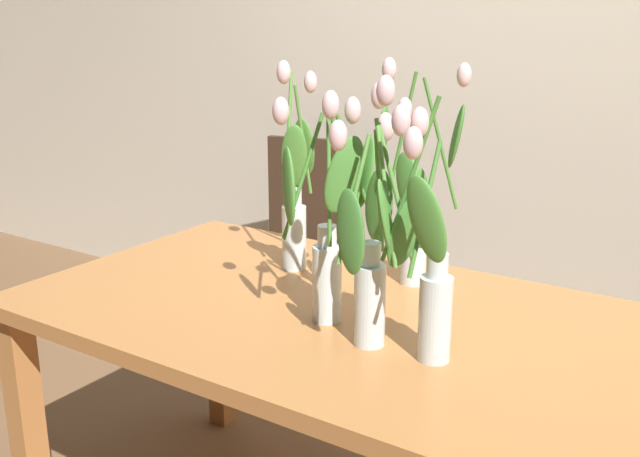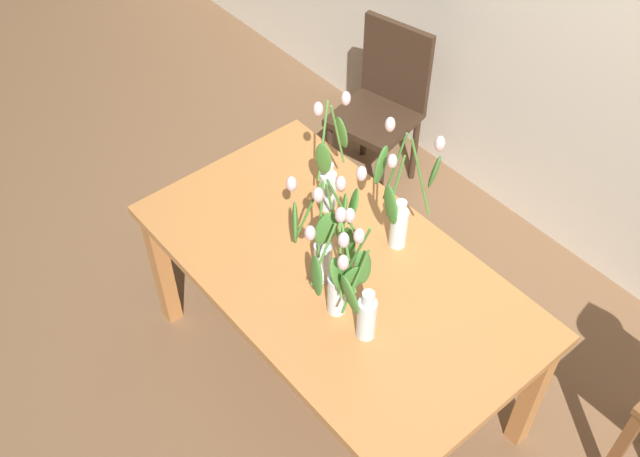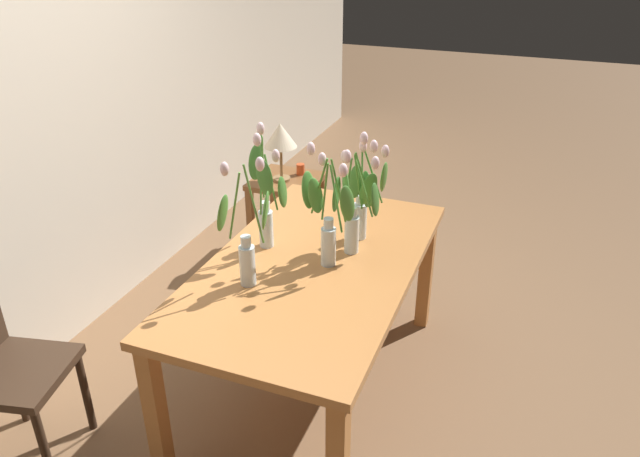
% 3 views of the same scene
% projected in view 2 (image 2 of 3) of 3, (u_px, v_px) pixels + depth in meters
% --- Properties ---
extents(ground_plane, '(18.00, 18.00, 0.00)m').
position_uv_depth(ground_plane, '(333.00, 371.00, 3.35)').
color(ground_plane, brown).
extents(dining_table, '(1.60, 0.90, 0.74)m').
position_uv_depth(dining_table, '(335.00, 282.00, 2.88)').
color(dining_table, '#B7753D').
rests_on(dining_table, ground).
extents(tulip_vase_0, '(0.20, 0.16, 0.58)m').
position_uv_depth(tulip_vase_0, '(359.00, 304.00, 2.46)').
color(tulip_vase_0, silver).
rests_on(tulip_vase_0, dining_table).
extents(tulip_vase_1, '(0.16, 0.21, 0.58)m').
position_uv_depth(tulip_vase_1, '(329.00, 173.00, 2.90)').
color(tulip_vase_1, silver).
rests_on(tulip_vase_1, dining_table).
extents(tulip_vase_2, '(0.21, 0.28, 0.54)m').
position_uv_depth(tulip_vase_2, '(326.00, 237.00, 2.60)').
color(tulip_vase_2, silver).
rests_on(tulip_vase_2, dining_table).
extents(tulip_vase_3, '(0.21, 0.21, 0.59)m').
position_uv_depth(tulip_vase_3, '(401.00, 205.00, 2.73)').
color(tulip_vase_3, silver).
rests_on(tulip_vase_3, dining_table).
extents(tulip_vase_4, '(0.21, 0.21, 0.53)m').
position_uv_depth(tulip_vase_4, '(340.00, 277.00, 2.50)').
color(tulip_vase_4, silver).
rests_on(tulip_vase_4, dining_table).
extents(dining_chair, '(0.48, 0.48, 0.93)m').
position_uv_depth(dining_chair, '(383.00, 100.00, 3.89)').
color(dining_chair, '#382619').
rests_on(dining_chair, ground).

